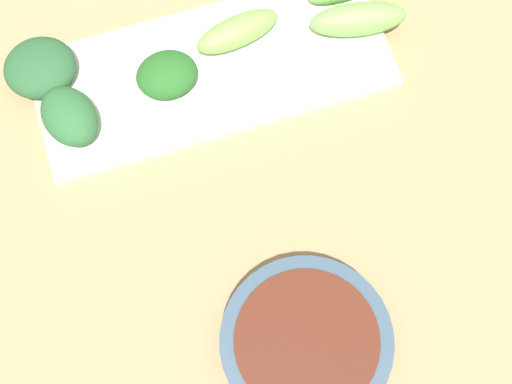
# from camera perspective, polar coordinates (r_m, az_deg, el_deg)

# --- Properties ---
(tabletop) EXTENTS (2.10, 2.10, 0.02)m
(tabletop) POSITION_cam_1_polar(r_m,az_deg,el_deg) (0.69, -0.64, -1.55)
(tabletop) COLOR #987750
(tabletop) RESTS_ON ground
(sauce_bowl) EXTENTS (0.14, 0.14, 0.04)m
(sauce_bowl) POSITION_cam_1_polar(r_m,az_deg,el_deg) (0.64, 3.68, -11.05)
(sauce_bowl) COLOR #2F4354
(sauce_bowl) RESTS_ON tabletop
(serving_plate) EXTENTS (0.13, 0.33, 0.01)m
(serving_plate) POSITION_cam_1_polar(r_m,az_deg,el_deg) (0.73, -3.21, 8.84)
(serving_plate) COLOR silver
(serving_plate) RESTS_ON tabletop
(broccoli_stalk_0) EXTENTS (0.05, 0.09, 0.03)m
(broccoli_stalk_0) POSITION_cam_1_polar(r_m,az_deg,el_deg) (0.74, 7.54, 12.50)
(broccoli_stalk_0) COLOR #71B54F
(broccoli_stalk_0) RESTS_ON serving_plate
(broccoli_leafy_1) EXTENTS (0.05, 0.06, 0.03)m
(broccoli_leafy_1) POSITION_cam_1_polar(r_m,az_deg,el_deg) (0.71, -6.58, 8.57)
(broccoli_leafy_1) COLOR #21571F
(broccoli_leafy_1) RESTS_ON serving_plate
(broccoli_leafy_2) EXTENTS (0.07, 0.07, 0.03)m
(broccoli_leafy_2) POSITION_cam_1_polar(r_m,az_deg,el_deg) (0.74, -15.62, 8.80)
(broccoli_leafy_2) COLOR #244F2B
(broccoli_leafy_2) RESTS_ON serving_plate
(broccoli_stalk_3) EXTENTS (0.04, 0.09, 0.03)m
(broccoli_stalk_3) POSITION_cam_1_polar(r_m,az_deg,el_deg) (0.73, -1.38, 11.74)
(broccoli_stalk_3) COLOR #72A64A
(broccoli_stalk_3) RESTS_ON serving_plate
(broccoli_leafy_4) EXTENTS (0.07, 0.06, 0.03)m
(broccoli_leafy_4) POSITION_cam_1_polar(r_m,az_deg,el_deg) (0.71, -13.58, 5.44)
(broccoli_leafy_4) COLOR #27592E
(broccoli_leafy_4) RESTS_ON serving_plate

